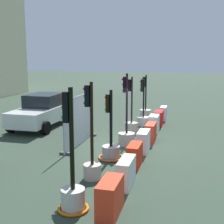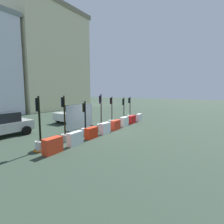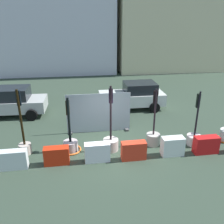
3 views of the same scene
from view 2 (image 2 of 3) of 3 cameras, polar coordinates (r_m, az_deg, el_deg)
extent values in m
plane|color=#2F3F31|center=(15.48, -3.72, -5.82)|extent=(120.00, 120.00, 0.00)
cylinder|color=beige|center=(11.08, -22.01, -10.05)|extent=(0.61, 0.61, 0.57)
cylinder|color=black|center=(10.74, -22.39, -2.05)|extent=(0.11, 0.11, 2.56)
cube|color=black|center=(10.76, -22.96, 2.19)|extent=(0.17, 0.15, 0.75)
sphere|color=red|center=(10.81, -23.27, 3.52)|extent=(0.11, 0.11, 0.11)
sphere|color=orange|center=(10.83, -23.20, 2.20)|extent=(0.11, 0.11, 0.11)
sphere|color=green|center=(10.85, -23.14, 0.89)|extent=(0.11, 0.11, 0.11)
torus|color=orange|center=(11.15, -21.95, -11.25)|extent=(0.81, 0.81, 0.08)
cylinder|color=#BBAEA1|center=(12.51, -14.86, -8.04)|extent=(0.57, 0.57, 0.48)
cylinder|color=black|center=(12.20, -15.09, -1.03)|extent=(0.10, 0.10, 2.61)
cube|color=black|center=(12.21, -15.62, 3.06)|extent=(0.17, 0.15, 0.66)
sphere|color=red|center=(12.26, -15.95, 4.09)|extent=(0.11, 0.11, 0.11)
sphere|color=orange|center=(12.28, -15.91, 3.07)|extent=(0.11, 0.11, 0.11)
sphere|color=green|center=(12.29, -15.88, 2.05)|extent=(0.11, 0.11, 0.11)
cylinder|color=#B9A7A9|center=(13.94, -8.55, -6.30)|extent=(0.68, 0.68, 0.49)
cylinder|color=black|center=(13.70, -8.65, -0.96)|extent=(0.11, 0.11, 2.13)
cube|color=black|center=(13.69, -9.12, 1.40)|extent=(0.17, 0.15, 0.68)
sphere|color=red|center=(13.71, -9.42, 2.35)|extent=(0.10, 0.10, 0.10)
sphere|color=orange|center=(13.73, -9.40, 1.41)|extent=(0.10, 0.10, 0.10)
sphere|color=green|center=(13.75, -9.38, 0.47)|extent=(0.10, 0.10, 0.10)
torus|color=orange|center=(13.99, -8.54, -7.11)|extent=(0.98, 0.98, 0.08)
cylinder|color=#B8AEA5|center=(15.27, -3.50, -4.94)|extent=(0.72, 0.72, 0.55)
cylinder|color=black|center=(15.03, -3.54, 0.91)|extent=(0.09, 0.09, 2.58)
cube|color=black|center=(15.04, -3.87, 4.01)|extent=(0.17, 0.16, 0.67)
sphere|color=red|center=(15.09, -4.10, 4.87)|extent=(0.09, 0.09, 0.09)
sphere|color=orange|center=(15.10, -4.09, 4.02)|extent=(0.09, 0.09, 0.09)
sphere|color=green|center=(15.12, -4.08, 3.18)|extent=(0.09, 0.09, 0.09)
cylinder|color=#B3ADA4|center=(17.13, -0.03, -3.58)|extent=(0.66, 0.66, 0.56)
cylinder|color=black|center=(16.93, -0.03, 1.15)|extent=(0.09, 0.09, 2.28)
cube|color=black|center=(16.95, -0.34, 3.61)|extent=(0.18, 0.17, 0.58)
sphere|color=red|center=(16.99, -0.58, 4.28)|extent=(0.10, 0.10, 0.10)
sphere|color=orange|center=(17.00, -0.58, 3.62)|extent=(0.10, 0.10, 0.10)
sphere|color=green|center=(17.02, -0.58, 2.97)|extent=(0.10, 0.10, 0.10)
cylinder|color=silver|center=(18.74, 3.84, -2.82)|extent=(0.72, 0.72, 0.48)
cylinder|color=black|center=(18.55, 3.87, 1.32)|extent=(0.09, 0.09, 2.24)
cube|color=black|center=(18.56, 3.60, 3.31)|extent=(0.15, 0.14, 0.68)
sphere|color=red|center=(18.59, 3.40, 4.01)|extent=(0.09, 0.09, 0.09)
sphere|color=orange|center=(18.60, 3.39, 3.32)|extent=(0.09, 0.09, 0.09)
sphere|color=green|center=(18.62, 3.39, 2.63)|extent=(0.09, 0.09, 0.09)
cylinder|color=silver|center=(20.44, 5.80, -1.87)|extent=(0.70, 0.70, 0.57)
cylinder|color=black|center=(20.27, 5.85, 1.92)|extent=(0.09, 0.09, 2.14)
cube|color=black|center=(20.26, 5.56, 3.74)|extent=(0.18, 0.16, 0.60)
sphere|color=red|center=(20.27, 5.34, 4.31)|extent=(0.11, 0.11, 0.11)
sphere|color=orange|center=(20.28, 5.33, 3.75)|extent=(0.11, 0.11, 0.11)
sphere|color=green|center=(20.30, 5.33, 3.19)|extent=(0.11, 0.11, 0.11)
torus|color=orange|center=(20.48, 5.79, -2.57)|extent=(0.94, 0.94, 0.06)
cube|color=red|center=(10.34, -18.61, -10.24)|extent=(1.10, 0.49, 0.87)
cube|color=silver|center=(11.50, -11.77, -8.37)|extent=(1.15, 0.40, 0.83)
cube|color=red|center=(12.85, -6.69, -6.73)|extent=(1.07, 0.43, 0.79)
cube|color=white|center=(14.20, -2.29, -5.22)|extent=(1.10, 0.42, 0.86)
cube|color=red|center=(15.49, 1.20, -4.22)|extent=(1.09, 0.42, 0.83)
cube|color=white|center=(17.11, 3.98, -3.09)|extent=(1.01, 0.49, 0.87)
cube|color=red|center=(18.50, 6.40, -2.43)|extent=(1.13, 0.46, 0.82)
cube|color=white|center=(20.00, 8.68, -1.77)|extent=(0.98, 0.38, 0.81)
cube|color=silver|center=(20.13, -12.40, -0.89)|extent=(4.29, 1.88, 0.77)
cube|color=black|center=(20.45, -11.39, 1.29)|extent=(2.07, 1.64, 0.67)
cylinder|color=black|center=(18.58, -12.97, -2.77)|extent=(0.67, 0.29, 0.67)
cylinder|color=black|center=(19.97, -17.03, -2.22)|extent=(0.67, 0.29, 0.67)
cylinder|color=black|center=(20.54, -7.85, -1.72)|extent=(0.67, 0.29, 0.67)
cylinder|color=black|center=(21.81, -11.87, -1.30)|extent=(0.67, 0.29, 0.67)
cube|color=#B4B9B6|center=(15.52, -31.65, -4.16)|extent=(3.98, 1.96, 0.73)
cube|color=black|center=(15.42, -31.72, -1.48)|extent=(1.95, 1.67, 0.72)
cylinder|color=black|center=(16.95, -29.23, -4.39)|extent=(0.70, 0.31, 0.69)
cylinder|color=black|center=(15.29, -25.89, -5.36)|extent=(0.70, 0.31, 0.69)
cube|color=beige|center=(35.97, -20.22, 14.98)|extent=(13.90, 9.02, 17.34)
cube|color=#7A735B|center=(38.35, -20.87, 28.49)|extent=(14.45, 9.38, 0.80)
cube|color=#94A3AD|center=(16.08, -10.23, -1.50)|extent=(3.41, 0.04, 2.16)
cube|color=#4C4C4C|center=(15.18, -14.00, -6.08)|extent=(0.16, 0.50, 0.10)
cube|color=#4C4C4C|center=(17.42, -6.80, -4.23)|extent=(0.16, 0.50, 0.10)
camera|label=1|loc=(5.76, -65.18, 7.10)|focal=50.03mm
camera|label=3|loc=(11.29, 40.69, 18.63)|focal=39.46mm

